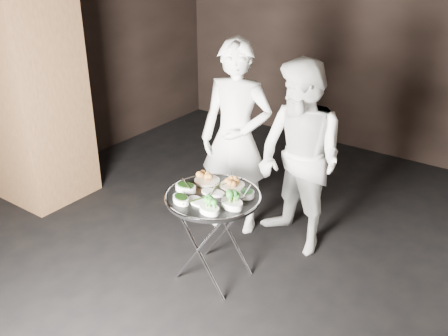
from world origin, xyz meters
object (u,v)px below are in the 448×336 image
Objects in this scene: serving_tray at (213,196)px; waiter_left at (236,139)px; waiter_right at (300,159)px; tray_stand at (213,233)px.

waiter_left reaches higher than serving_tray.
serving_tray is at bearing -91.26° from waiter_right.
tray_stand is 0.34m from serving_tray.
tray_stand is 0.97m from waiter_left.
waiter_left is (-0.32, 0.78, 0.49)m from tray_stand.
waiter_left is at bearing -156.31° from waiter_right.
serving_tray is 0.86m from waiter_left.
waiter_left is 0.64m from waiter_right.
serving_tray is at bearing -82.96° from waiter_left.
waiter_left reaches higher than waiter_right.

